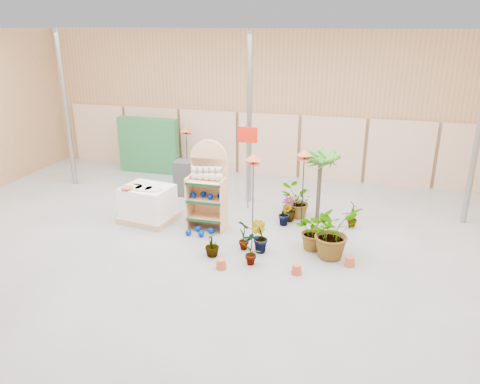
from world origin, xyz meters
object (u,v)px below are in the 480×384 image
object	(u,v)px
pallet_stack	(148,204)
bird_table_front	(253,160)
display_shelf	(208,188)
potted_plant_2	(313,230)

from	to	relation	value
pallet_stack	bird_table_front	xyz separation A→B (m)	(2.70, -0.08, 1.36)
display_shelf	potted_plant_2	xyz separation A→B (m)	(2.57, -0.52, -0.53)
bird_table_front	display_shelf	bearing A→B (deg)	171.80
bird_table_front	potted_plant_2	world-z (taller)	bird_table_front
pallet_stack	bird_table_front	bearing A→B (deg)	6.91
bird_table_front	potted_plant_2	bearing A→B (deg)	-14.00
display_shelf	bird_table_front	world-z (taller)	display_shelf
pallet_stack	potted_plant_2	bearing A→B (deg)	2.55
display_shelf	pallet_stack	distance (m)	1.66
pallet_stack	potted_plant_2	size ratio (longest dim) A/B	1.59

